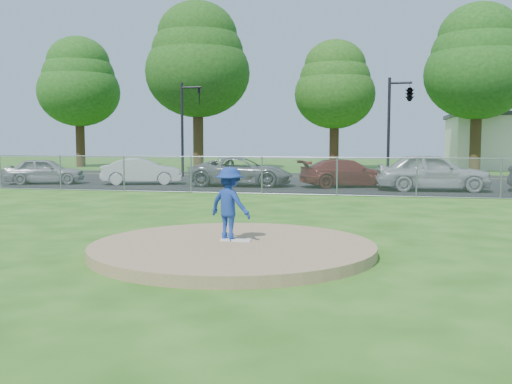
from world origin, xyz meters
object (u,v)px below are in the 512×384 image
at_px(traffic_signal_center, 408,96).
at_px(tree_right, 478,61).
at_px(tree_far_left, 79,82).
at_px(parked_car_gray, 242,172).
at_px(parked_car_white, 142,171).
at_px(traffic_cone, 201,179).
at_px(parked_car_darkred, 347,173).
at_px(tree_center, 335,84).
at_px(parked_car_pearl, 433,172).
at_px(tree_left, 198,59).
at_px(pitcher, 230,204).
at_px(traffic_signal_left, 186,120).
at_px(parked_car_silver, 45,171).

bearing_deg(traffic_signal_center, tree_right, 63.29).
relative_size(tree_far_left, parked_car_gray, 2.20).
relative_size(parked_car_white, parked_car_gray, 0.80).
bearing_deg(parked_car_white, traffic_cone, -113.46).
relative_size(tree_far_left, parked_car_darkred, 2.42).
height_order(tree_center, parked_car_pearl, tree_center).
bearing_deg(parked_car_darkred, parked_car_gray, 72.37).
relative_size(traffic_signal_center, parked_car_gray, 1.15).
distance_m(tree_right, parked_car_gray, 21.73).
bearing_deg(tree_left, tree_far_left, 169.70).
bearing_deg(parked_car_pearl, tree_center, 13.04).
height_order(tree_right, pitcher, tree_right).
height_order(tree_left, parked_car_darkred, tree_left).
bearing_deg(tree_center, parked_car_gray, -98.84).
bearing_deg(tree_left, tree_center, 16.70).
xyz_separation_m(pitcher, parked_car_gray, (-3.68, 15.62, -0.23)).
relative_size(traffic_cone, parked_car_pearl, 0.14).
xyz_separation_m(traffic_signal_center, parked_car_darkred, (-2.86, -5.61, -3.96)).
bearing_deg(traffic_signal_center, parked_car_pearl, -82.86).
bearing_deg(tree_center, parked_car_white, -113.57).
distance_m(parked_car_gray, parked_car_darkred, 4.96).
xyz_separation_m(tree_far_left, pitcher, (21.87, -32.74, -6.14)).
height_order(traffic_signal_center, parked_car_darkred, traffic_signal_center).
relative_size(tree_far_left, traffic_signal_left, 1.92).
distance_m(tree_left, parked_car_silver, 17.84).
distance_m(traffic_cone, parked_car_darkred, 6.92).
distance_m(traffic_signal_center, parked_car_silver, 19.42).
bearing_deg(traffic_signal_center, parked_car_white, -154.58).
distance_m(traffic_signal_left, parked_car_pearl, 15.44).
height_order(tree_far_left, parked_car_darkred, tree_far_left).
xyz_separation_m(tree_left, pitcher, (10.87, -30.74, -7.33)).
bearing_deg(tree_right, parked_car_pearl, -103.89).
bearing_deg(traffic_signal_left, parked_car_silver, -125.78).
bearing_deg(traffic_cone, traffic_signal_center, 33.09).
bearing_deg(traffic_signal_left, tree_center, 57.10).
xyz_separation_m(parked_car_white, parked_car_darkred, (10.02, 0.51, 0.00)).
distance_m(tree_far_left, parked_car_gray, 25.77).
bearing_deg(traffic_signal_center, traffic_cone, -146.91).
xyz_separation_m(tree_center, traffic_signal_left, (-7.76, -12.00, -3.11)).
distance_m(tree_far_left, parked_car_white, 22.48).
relative_size(tree_center, traffic_signal_center, 1.76).
bearing_deg(tree_right, traffic_signal_center, -116.71).
bearing_deg(tree_center, traffic_cone, -104.55).
relative_size(tree_right, parked_car_gray, 2.39).
xyz_separation_m(traffic_signal_left, parked_car_gray, (4.95, -6.11, -2.68)).
bearing_deg(traffic_signal_left, traffic_cone, -64.66).
height_order(parked_car_darkred, parked_car_pearl, parked_car_pearl).
relative_size(pitcher, parked_car_silver, 0.38).
distance_m(pitcher, parked_car_gray, 16.05).
bearing_deg(tree_right, traffic_cone, -132.09).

